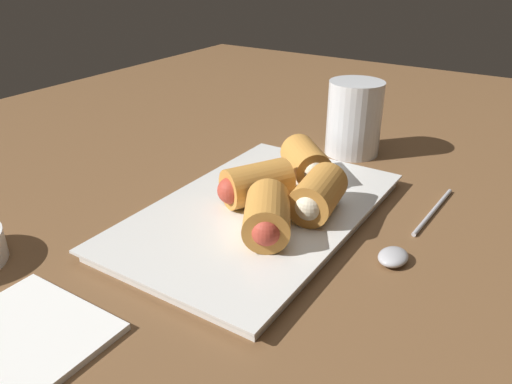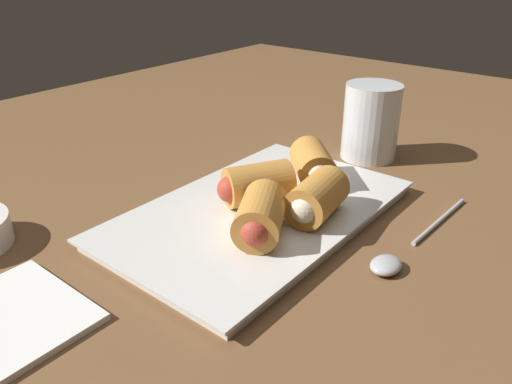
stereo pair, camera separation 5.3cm
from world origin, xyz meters
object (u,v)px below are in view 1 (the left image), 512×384
at_px(napkin, 0,352).
at_px(spoon, 403,246).
at_px(serving_plate, 256,213).
at_px(drinking_glass, 354,118).

bearing_deg(napkin, spoon, -34.30).
bearing_deg(spoon, napkin, 145.70).
distance_m(serving_plate, napkin, 0.28).
relative_size(spoon, napkin, 1.41).
xyz_separation_m(serving_plate, drinking_glass, (0.24, -0.01, 0.05)).
bearing_deg(drinking_glass, spoon, -145.89).
bearing_deg(spoon, drinking_glass, 34.11).
distance_m(serving_plate, drinking_glass, 0.25).
relative_size(spoon, drinking_glass, 1.93).
height_order(serving_plate, napkin, serving_plate).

